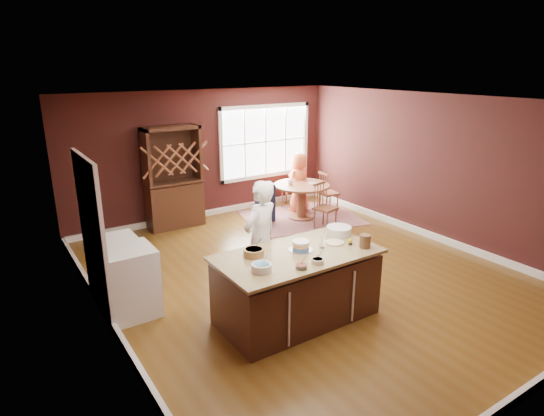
% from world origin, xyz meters
% --- Properties ---
extents(room_shell, '(7.00, 7.00, 7.00)m').
position_xyz_m(room_shell, '(0.00, 0.00, 1.35)').
color(room_shell, brown).
rests_on(room_shell, ground).
extents(window, '(2.36, 0.10, 1.66)m').
position_xyz_m(window, '(1.50, 3.47, 1.50)').
color(window, white).
rests_on(window, room_shell).
extents(doorway, '(0.08, 1.26, 2.13)m').
position_xyz_m(doorway, '(-2.97, 0.60, 1.02)').
color(doorway, white).
rests_on(doorway, room_shell).
extents(kitchen_island, '(2.08, 1.09, 0.92)m').
position_xyz_m(kitchen_island, '(-0.88, -1.00, 0.44)').
color(kitchen_island, '#372417').
rests_on(kitchen_island, ground).
extents(dining_table, '(1.19, 1.19, 0.75)m').
position_xyz_m(dining_table, '(1.62, 2.22, 0.53)').
color(dining_table, '#946030').
rests_on(dining_table, ground).
extents(baker, '(0.71, 0.58, 1.70)m').
position_xyz_m(baker, '(-0.92, -0.19, 0.85)').
color(baker, white).
rests_on(baker, ground).
extents(layer_cake, '(0.31, 0.31, 0.13)m').
position_xyz_m(layer_cake, '(-0.79, -0.95, 0.98)').
color(layer_cake, white).
rests_on(layer_cake, kitchen_island).
extents(bowl_blue, '(0.23, 0.23, 0.09)m').
position_xyz_m(bowl_blue, '(-1.53, -1.19, 0.97)').
color(bowl_blue, white).
rests_on(bowl_blue, kitchen_island).
extents(bowl_yellow, '(0.26, 0.26, 0.10)m').
position_xyz_m(bowl_yellow, '(-1.38, -0.78, 0.97)').
color(bowl_yellow, '#9B7D51').
rests_on(bowl_yellow, kitchen_island).
extents(bowl_pink, '(0.15, 0.15, 0.05)m').
position_xyz_m(bowl_pink, '(-1.10, -1.39, 0.95)').
color(bowl_pink, silver).
rests_on(bowl_pink, kitchen_island).
extents(bowl_olive, '(0.15, 0.15, 0.06)m').
position_xyz_m(bowl_olive, '(-0.85, -1.37, 0.95)').
color(bowl_olive, beige).
rests_on(bowl_olive, kitchen_island).
extents(drinking_glass, '(0.07, 0.07, 0.15)m').
position_xyz_m(drinking_glass, '(-0.51, -1.04, 0.99)').
color(drinking_glass, silver).
rests_on(drinking_glass, kitchen_island).
extents(dinner_plate, '(0.25, 0.25, 0.02)m').
position_xyz_m(dinner_plate, '(-0.26, -1.00, 0.93)').
color(dinner_plate, '#FADDA4').
rests_on(dinner_plate, kitchen_island).
extents(white_tub, '(0.35, 0.35, 0.12)m').
position_xyz_m(white_tub, '(-0.01, -0.80, 0.98)').
color(white_tub, silver).
rests_on(white_tub, kitchen_island).
extents(stoneware_crock, '(0.15, 0.15, 0.17)m').
position_xyz_m(stoneware_crock, '(-0.04, -1.33, 1.01)').
color(stoneware_crock, brown).
rests_on(stoneware_crock, kitchen_island).
extents(toy_figurine, '(0.05, 0.05, 0.09)m').
position_xyz_m(toy_figurine, '(-0.13, -1.16, 0.96)').
color(toy_figurine, yellow).
rests_on(toy_figurine, kitchen_island).
extents(rug, '(2.73, 2.33, 0.01)m').
position_xyz_m(rug, '(1.62, 2.22, 0.01)').
color(rug, brown).
rests_on(rug, ground).
extents(chair_east, '(0.40, 0.42, 0.91)m').
position_xyz_m(chair_east, '(2.43, 2.29, 0.46)').
color(chair_east, brown).
rests_on(chair_east, ground).
extents(chair_south, '(0.49, 0.47, 0.96)m').
position_xyz_m(chair_south, '(1.61, 1.41, 0.48)').
color(chair_south, '#985A29').
rests_on(chair_south, ground).
extents(chair_north, '(0.55, 0.54, 0.95)m').
position_xyz_m(chair_north, '(1.90, 3.01, 0.48)').
color(chair_north, brown).
rests_on(chair_north, ground).
extents(seated_woman, '(0.73, 0.57, 1.33)m').
position_xyz_m(seated_woman, '(1.87, 2.66, 0.67)').
color(seated_woman, orange).
rests_on(seated_woman, ground).
extents(high_chair, '(0.42, 0.42, 0.85)m').
position_xyz_m(high_chair, '(0.87, 2.50, 0.43)').
color(high_chair, black).
rests_on(high_chair, ground).
extents(toddler, '(0.18, 0.14, 0.26)m').
position_xyz_m(toddler, '(0.87, 2.57, 0.81)').
color(toddler, '#8CA5BF').
rests_on(toddler, high_chair).
extents(table_plate, '(0.20, 0.20, 0.01)m').
position_xyz_m(table_plate, '(1.84, 2.14, 0.76)').
color(table_plate, beige).
rests_on(table_plate, dining_table).
extents(table_cup, '(0.16, 0.16, 0.10)m').
position_xyz_m(table_cup, '(1.41, 2.34, 0.80)').
color(table_cup, white).
rests_on(table_cup, dining_table).
extents(hutch, '(1.11, 0.46, 2.04)m').
position_xyz_m(hutch, '(-0.84, 3.22, 1.02)').
color(hutch, '#3C200F').
rests_on(hutch, ground).
extents(washer, '(0.64, 0.62, 0.93)m').
position_xyz_m(washer, '(-2.64, 0.28, 0.47)').
color(washer, white).
rests_on(washer, ground).
extents(dryer, '(0.60, 0.58, 0.87)m').
position_xyz_m(dryer, '(-2.64, 0.92, 0.44)').
color(dryer, white).
rests_on(dryer, ground).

